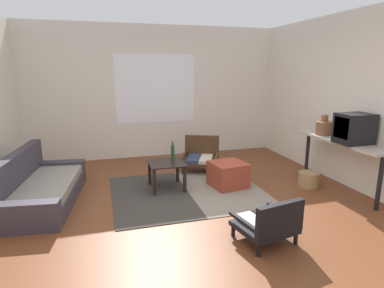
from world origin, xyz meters
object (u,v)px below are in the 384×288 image
at_px(armchair_striped_foreground, 269,223).
at_px(ottoman_orange, 228,175).
at_px(clay_vase, 324,127).
at_px(coffee_table, 166,168).
at_px(couch, 39,188).
at_px(glass_bottle, 173,152).
at_px(wicker_basket, 308,179).
at_px(console_shelf, 340,146).
at_px(armchair_by_window, 201,155).
at_px(crt_television, 354,128).

height_order(armchair_striped_foreground, ottoman_orange, armchair_striped_foreground).
bearing_deg(clay_vase, ottoman_orange, 173.55).
relative_size(coffee_table, armchair_striped_foreground, 0.82).
distance_m(couch, glass_bottle, 1.97).
bearing_deg(wicker_basket, clay_vase, 27.66).
relative_size(ottoman_orange, console_shelf, 0.31).
height_order(armchair_by_window, wicker_basket, armchair_by_window).
xyz_separation_m(couch, glass_bottle, (1.93, 0.12, 0.34)).
relative_size(armchair_by_window, crt_television, 1.80).
bearing_deg(clay_vase, couch, 175.90).
xyz_separation_m(armchair_by_window, crt_television, (1.72, -1.77, 0.73)).
height_order(console_shelf, clay_vase, clay_vase).
bearing_deg(wicker_basket, console_shelf, -33.46).
height_order(crt_television, wicker_basket, crt_television).
bearing_deg(ottoman_orange, armchair_striped_foreground, -97.73).
bearing_deg(crt_television, armchair_by_window, 134.10).
bearing_deg(wicker_basket, glass_bottle, 163.40).
bearing_deg(couch, crt_television, -12.34).
bearing_deg(console_shelf, armchair_striped_foreground, -148.28).
bearing_deg(clay_vase, armchair_by_window, 146.58).
bearing_deg(armchair_by_window, clay_vase, -33.42).
bearing_deg(armchair_striped_foreground, glass_bottle, 107.09).
height_order(ottoman_orange, glass_bottle, glass_bottle).
distance_m(coffee_table, ottoman_orange, 0.98).
distance_m(ottoman_orange, clay_vase, 1.74).
xyz_separation_m(couch, crt_television, (4.33, -0.95, 0.79)).
xyz_separation_m(couch, ottoman_orange, (2.76, -0.13, -0.02)).
bearing_deg(glass_bottle, crt_television, -24.06).
xyz_separation_m(armchair_striped_foreground, wicker_basket, (1.46, 1.34, -0.12)).
relative_size(ottoman_orange, clay_vase, 1.58).
height_order(couch, console_shelf, console_shelf).
bearing_deg(clay_vase, crt_television, -90.28).
bearing_deg(glass_bottle, console_shelf, -19.27).
relative_size(couch, armchair_by_window, 2.34).
height_order(coffee_table, glass_bottle, glass_bottle).
distance_m(ottoman_orange, wicker_basket, 1.28).
bearing_deg(armchair_striped_foreground, wicker_basket, 42.54).
xyz_separation_m(coffee_table, wicker_basket, (2.18, -0.53, -0.22)).
relative_size(coffee_table, wicker_basket, 1.75).
relative_size(couch, glass_bottle, 6.40).
bearing_deg(console_shelf, couch, 170.62).
relative_size(armchair_by_window, glass_bottle, 2.73).
distance_m(ottoman_orange, glass_bottle, 0.94).
xyz_separation_m(clay_vase, wicker_basket, (-0.34, -0.18, -0.79)).
relative_size(coffee_table, ottoman_orange, 1.07).
height_order(armchair_by_window, clay_vase, clay_vase).
xyz_separation_m(clay_vase, glass_bottle, (-2.41, 0.44, -0.35)).
relative_size(couch, console_shelf, 1.17).
bearing_deg(wicker_basket, coffee_table, 166.25).
height_order(armchair_striped_foreground, console_shelf, console_shelf).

